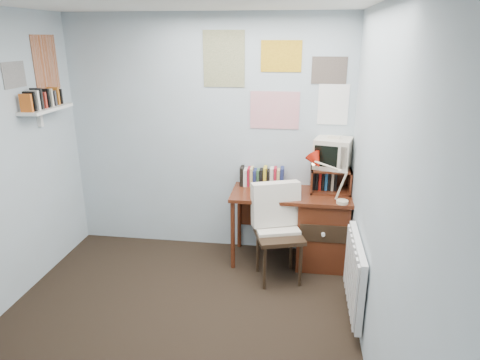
% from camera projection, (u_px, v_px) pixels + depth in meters
% --- Properties ---
extents(ground, '(3.50, 3.50, 0.00)m').
position_uv_depth(ground, '(165.00, 345.00, 3.30)').
color(ground, black).
rests_on(ground, ground).
extents(back_wall, '(3.00, 0.02, 2.50)m').
position_uv_depth(back_wall, '(208.00, 137.00, 4.54)').
color(back_wall, '#A1B1B8').
rests_on(back_wall, ground).
extents(right_wall, '(0.02, 3.50, 2.50)m').
position_uv_depth(right_wall, '(383.00, 205.00, 2.70)').
color(right_wall, '#A1B1B8').
rests_on(right_wall, ground).
extents(desk, '(1.20, 0.55, 0.76)m').
position_uv_depth(desk, '(316.00, 226.00, 4.40)').
color(desk, '#552413').
rests_on(desk, ground).
extents(desk_chair, '(0.58, 0.56, 0.91)m').
position_uv_depth(desk_chair, '(279.00, 236.00, 4.07)').
color(desk_chair, black).
rests_on(desk_chair, ground).
extents(desk_lamp, '(0.33, 0.30, 0.41)m').
position_uv_depth(desk_lamp, '(344.00, 183.00, 3.99)').
color(desk_lamp, red).
rests_on(desk_lamp, desk).
extents(tv_riser, '(0.40, 0.30, 0.25)m').
position_uv_depth(tv_riser, '(330.00, 179.00, 4.34)').
color(tv_riser, '#552413').
rests_on(tv_riser, desk).
extents(crt_tv, '(0.41, 0.39, 0.33)m').
position_uv_depth(crt_tv, '(333.00, 152.00, 4.26)').
color(crt_tv, beige).
rests_on(crt_tv, tv_riser).
extents(book_row, '(0.60, 0.14, 0.22)m').
position_uv_depth(book_row, '(269.00, 176.00, 4.49)').
color(book_row, '#552413').
rests_on(book_row, desk).
extents(radiator, '(0.09, 0.80, 0.60)m').
position_uv_depth(radiator, '(355.00, 274.00, 3.49)').
color(radiator, white).
rests_on(radiator, right_wall).
extents(wall_shelf, '(0.20, 0.62, 0.24)m').
position_uv_depth(wall_shelf, '(46.00, 109.00, 4.00)').
color(wall_shelf, white).
rests_on(wall_shelf, left_wall).
extents(posters_back, '(1.20, 0.01, 0.90)m').
position_uv_depth(posters_back, '(275.00, 80.00, 4.25)').
color(posters_back, white).
rests_on(posters_back, back_wall).
extents(posters_left, '(0.01, 0.70, 0.60)m').
position_uv_depth(posters_left, '(31.00, 67.00, 3.89)').
color(posters_left, white).
rests_on(posters_left, left_wall).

